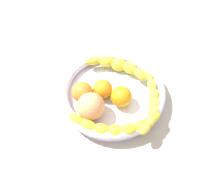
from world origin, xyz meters
TOP-DOWN VIEW (x-y plane):
  - kitchen_counter at (0.00, 0.00)cm, footprint 120.00×120.00cm
  - fruit_bowl at (0.00, 0.00)cm, footprint 31.84×31.84cm
  - banana_draped_left at (-9.08, 1.16)cm, footprint 9.89×20.22cm
  - banana_draped_right at (12.48, 1.56)cm, footprint 8.26×25.51cm
  - banana_arching_top at (4.46, 11.55)cm, footprint 22.19×7.11cm
  - orange_front at (3.34, 2.87)cm, footprint 6.13×6.13cm
  - orange_mid_left at (0.83, -2.67)cm, footprint 5.75×5.75cm
  - orange_mid_right at (2.47, -8.38)cm, footprint 6.18×6.18cm
  - peach_blush at (7.56, -5.22)cm, footprint 7.64×7.64cm

SIDE VIEW (x-z plane):
  - kitchen_counter at x=0.00cm, z-range 0.00..3.00cm
  - fruit_bowl at x=0.00cm, z-range 3.08..8.26cm
  - banana_draped_right at x=12.48cm, z-range 5.57..9.64cm
  - banana_arching_top at x=4.46cm, z-range 5.55..10.15cm
  - banana_draped_left at x=-9.08cm, z-range 5.62..10.25cm
  - orange_mid_left at x=0.83cm, z-range 5.29..11.04cm
  - orange_front at x=3.34cm, z-range 5.29..11.41cm
  - orange_mid_right at x=2.47cm, z-range 5.29..11.47cm
  - peach_blush at x=7.56cm, z-range 5.29..12.93cm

